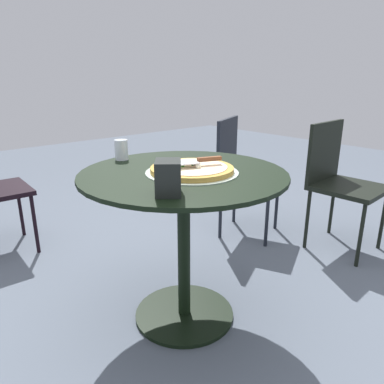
# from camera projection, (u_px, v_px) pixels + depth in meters

# --- Properties ---
(ground_plane) EXTENTS (10.00, 10.00, 0.00)m
(ground_plane) POSITION_uv_depth(u_px,v_px,m) (184.00, 315.00, 1.81)
(ground_plane) COLOR slate
(patio_table) EXTENTS (0.91, 0.91, 0.74)m
(patio_table) POSITION_uv_depth(u_px,v_px,m) (184.00, 212.00, 1.64)
(patio_table) COLOR black
(patio_table) RESTS_ON ground
(pizza_on_tray) EXTENTS (0.40, 0.40, 0.05)m
(pizza_on_tray) POSITION_uv_depth(u_px,v_px,m) (192.00, 170.00, 1.56)
(pizza_on_tray) COLOR silver
(pizza_on_tray) RESTS_ON patio_table
(pizza_server) EXTENTS (0.21, 0.12, 0.02)m
(pizza_server) POSITION_uv_depth(u_px,v_px,m) (199.00, 161.00, 1.56)
(pizza_server) COLOR silver
(pizza_server) RESTS_ON pizza_on_tray
(drinking_cup) EXTENTS (0.07, 0.07, 0.10)m
(drinking_cup) POSITION_uv_depth(u_px,v_px,m) (121.00, 150.00, 1.79)
(drinking_cup) COLOR silver
(drinking_cup) RESTS_ON patio_table
(napkin_dispenser) EXTENTS (0.14, 0.14, 0.12)m
(napkin_dispenser) POSITION_uv_depth(u_px,v_px,m) (168.00, 178.00, 1.26)
(napkin_dispenser) COLOR black
(napkin_dispenser) RESTS_ON patio_table
(patio_chair_near) EXTENTS (0.43, 0.43, 0.85)m
(patio_chair_near) POSITION_uv_depth(u_px,v_px,m) (339.00, 176.00, 2.41)
(patio_chair_near) COLOR black
(patio_chair_near) RESTS_ON ground
(patio_chair_corner) EXTENTS (0.53, 0.53, 0.85)m
(patio_chair_corner) POSITION_uv_depth(u_px,v_px,m) (242.00, 166.00, 2.61)
(patio_chair_corner) COLOR black
(patio_chair_corner) RESTS_ON ground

